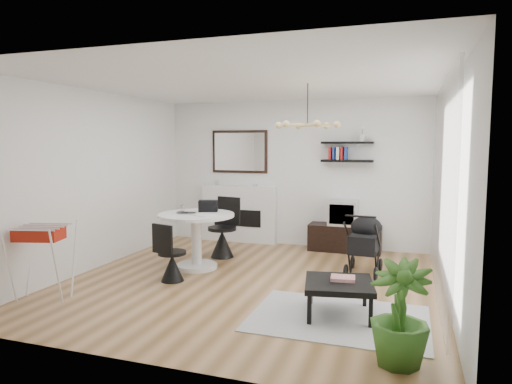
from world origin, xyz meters
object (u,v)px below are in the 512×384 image
(tv_console, at_px, (345,238))
(potted_plant, at_px, (400,313))
(coffee_table, at_px, (339,285))
(stroller, at_px, (365,246))
(dining_table, at_px, (196,232))
(fireplace, at_px, (239,207))
(crt_tv, at_px, (343,213))
(drying_rack, at_px, (43,260))

(tv_console, bearing_deg, potted_plant, -76.08)
(coffee_table, xyz_separation_m, potted_plant, (0.66, -0.97, 0.11))
(coffee_table, bearing_deg, potted_plant, -55.96)
(tv_console, height_order, stroller, stroller)
(coffee_table, bearing_deg, dining_table, 151.80)
(fireplace, relative_size, potted_plant, 2.37)
(potted_plant, bearing_deg, crt_tv, 104.44)
(crt_tv, xyz_separation_m, stroller, (0.50, -1.28, -0.29))
(dining_table, distance_m, drying_rack, 2.20)
(crt_tv, height_order, potted_plant, potted_plant)
(tv_console, relative_size, crt_tv, 2.54)
(crt_tv, distance_m, potted_plant, 4.22)
(fireplace, bearing_deg, tv_console, -4.25)
(crt_tv, bearing_deg, fireplace, 175.58)
(fireplace, xyz_separation_m, drying_rack, (-1.08, -3.88, -0.20))
(tv_console, height_order, drying_rack, drying_rack)
(fireplace, distance_m, tv_console, 2.12)
(crt_tv, distance_m, stroller, 1.41)
(coffee_table, bearing_deg, drying_rack, -170.08)
(tv_console, xyz_separation_m, stroller, (0.46, -1.29, 0.16))
(crt_tv, xyz_separation_m, drying_rack, (-3.11, -3.72, -0.20))
(fireplace, height_order, drying_rack, fireplace)
(potted_plant, bearing_deg, fireplace, 126.03)
(fireplace, bearing_deg, coffee_table, -53.39)
(tv_console, distance_m, coffee_table, 3.13)
(drying_rack, bearing_deg, crt_tv, 35.40)
(fireplace, xyz_separation_m, stroller, (2.53, -1.44, -0.29))
(crt_tv, distance_m, dining_table, 2.69)
(fireplace, distance_m, crt_tv, 2.04)
(crt_tv, bearing_deg, coffee_table, -82.78)
(tv_console, xyz_separation_m, dining_table, (-2.00, -1.85, 0.32))
(crt_tv, height_order, coffee_table, crt_tv)
(stroller, bearing_deg, fireplace, 153.76)
(drying_rack, height_order, coffee_table, drying_rack)
(stroller, bearing_deg, tv_console, 113.10)
(crt_tv, bearing_deg, stroller, -68.76)
(tv_console, bearing_deg, fireplace, 175.75)
(crt_tv, relative_size, stroller, 0.53)
(tv_console, bearing_deg, coffee_table, -83.49)
(dining_table, relative_size, drying_rack, 1.26)
(crt_tv, height_order, drying_rack, drying_rack)
(stroller, bearing_deg, coffee_table, -89.88)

